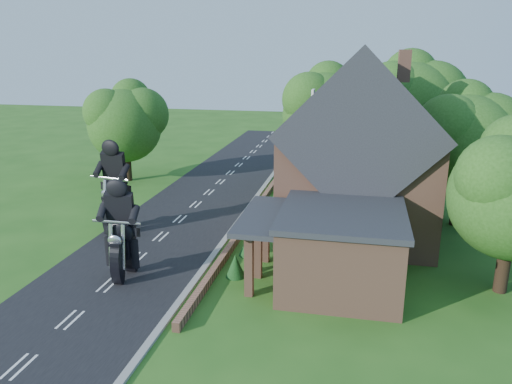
% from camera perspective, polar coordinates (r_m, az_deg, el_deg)
% --- Properties ---
extents(ground, '(120.00, 120.00, 0.00)m').
position_cam_1_polar(ground, '(25.74, -13.39, -7.37)').
color(ground, '#265718').
rests_on(ground, ground).
extents(road, '(7.00, 80.00, 0.02)m').
position_cam_1_polar(road, '(25.74, -13.39, -7.35)').
color(road, black).
rests_on(road, ground).
extents(kerb, '(0.30, 80.00, 0.12)m').
position_cam_1_polar(kerb, '(24.45, -5.55, -8.13)').
color(kerb, gray).
rests_on(kerb, ground).
extents(garden_wall, '(0.30, 22.00, 0.40)m').
position_cam_1_polar(garden_wall, '(28.70, -1.33, -3.99)').
color(garden_wall, '#99664E').
rests_on(garden_wall, ground).
extents(house, '(9.54, 8.64, 10.24)m').
position_cam_1_polar(house, '(27.80, 11.65, 3.90)').
color(house, '#99664E').
rests_on(house, ground).
extents(annex, '(7.05, 5.94, 3.44)m').
position_cam_1_polar(annex, '(22.04, 9.39, -6.25)').
color(annex, '#99664E').
rests_on(annex, ground).
extents(tree_house_right, '(6.51, 6.00, 8.40)m').
position_cam_1_polar(tree_house_right, '(30.82, 23.38, 5.70)').
color(tree_house_right, black).
rests_on(tree_house_right, ground).
extents(tree_behind_house, '(7.81, 7.20, 10.08)m').
position_cam_1_polar(tree_behind_house, '(37.71, 17.72, 9.55)').
color(tree_behind_house, black).
rests_on(tree_behind_house, ground).
extents(tree_behind_left, '(6.94, 6.40, 9.16)m').
position_cam_1_polar(tree_behind_left, '(38.64, 8.51, 9.53)').
color(tree_behind_left, black).
rests_on(tree_behind_left, ground).
extents(tree_far_road, '(6.08, 5.60, 7.84)m').
position_cam_1_polar(tree_far_road, '(39.72, -14.25, 8.09)').
color(tree_far_road, black).
rests_on(tree_far_road, ground).
extents(shrub_a, '(0.90, 0.90, 1.10)m').
position_cam_1_polar(shrub_a, '(22.95, -2.36, -8.41)').
color(shrub_a, '#123914').
rests_on(shrub_a, ground).
extents(shrub_b, '(0.90, 0.90, 1.10)m').
position_cam_1_polar(shrub_b, '(25.18, -0.95, -6.10)').
color(shrub_b, '#123914').
rests_on(shrub_b, ground).
extents(shrub_c, '(0.90, 0.90, 1.10)m').
position_cam_1_polar(shrub_c, '(27.45, 0.22, -4.16)').
color(shrub_c, '#123914').
rests_on(shrub_c, ground).
extents(shrub_d, '(0.90, 0.90, 1.10)m').
position_cam_1_polar(shrub_d, '(32.10, 2.05, -1.12)').
color(shrub_d, '#123914').
rests_on(shrub_d, ground).
extents(shrub_e, '(0.90, 0.90, 1.10)m').
position_cam_1_polar(shrub_e, '(34.47, 2.78, 0.09)').
color(shrub_e, '#123914').
rests_on(shrub_e, ground).
extents(shrub_f, '(0.90, 0.90, 1.10)m').
position_cam_1_polar(shrub_f, '(36.85, 3.41, 1.14)').
color(shrub_f, '#123914').
rests_on(shrub_f, ground).
extents(motorcycle_lead, '(0.39, 1.51, 1.41)m').
position_cam_1_polar(motorcycle_lead, '(23.50, -14.80, -7.96)').
color(motorcycle_lead, black).
rests_on(motorcycle_lead, ground).
extents(motorcycle_follow, '(0.74, 1.76, 1.59)m').
position_cam_1_polar(motorcycle_follow, '(29.39, -15.48, -2.87)').
color(motorcycle_follow, black).
rests_on(motorcycle_follow, ground).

